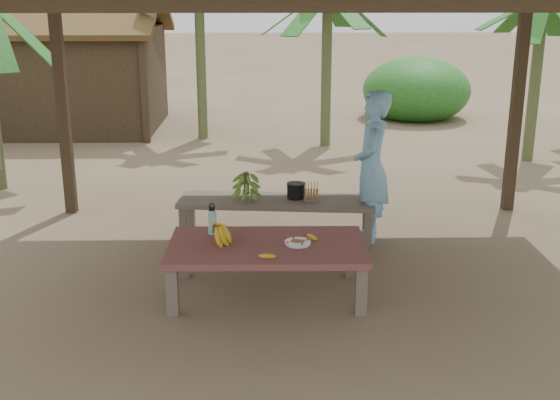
{
  "coord_description": "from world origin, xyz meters",
  "views": [
    {
      "loc": [
        -0.34,
        -6.29,
        2.74
      ],
      "look_at": [
        -0.19,
        0.12,
        0.8
      ],
      "focal_mm": 45.0,
      "sensor_mm": 36.0,
      "label": 1
    }
  ],
  "objects_px": {
    "work_table": "(267,251)",
    "woman": "(372,167)",
    "plate": "(298,243)",
    "water_flask": "(212,221)",
    "ripe_banana_bunch": "(215,233)",
    "cooking_pot": "(296,191)",
    "bench": "(276,204)"
  },
  "relations": [
    {
      "from": "work_table",
      "to": "bench",
      "type": "height_order",
      "value": "work_table"
    },
    {
      "from": "plate",
      "to": "cooking_pot",
      "type": "relative_size",
      "value": 1.2
    },
    {
      "from": "water_flask",
      "to": "woman",
      "type": "relative_size",
      "value": 0.18
    },
    {
      "from": "ripe_banana_bunch",
      "to": "work_table",
      "type": "bearing_deg",
      "value": -6.51
    },
    {
      "from": "work_table",
      "to": "water_flask",
      "type": "height_order",
      "value": "water_flask"
    },
    {
      "from": "bench",
      "to": "cooking_pot",
      "type": "xyz_separation_m",
      "value": [
        0.22,
        0.04,
        0.14
      ]
    },
    {
      "from": "cooking_pot",
      "to": "woman",
      "type": "bearing_deg",
      "value": -8.2
    },
    {
      "from": "ripe_banana_bunch",
      "to": "woman",
      "type": "relative_size",
      "value": 0.18
    },
    {
      "from": "plate",
      "to": "woman",
      "type": "relative_size",
      "value": 0.14
    },
    {
      "from": "cooking_pot",
      "to": "bench",
      "type": "bearing_deg",
      "value": -169.81
    },
    {
      "from": "ripe_banana_bunch",
      "to": "cooking_pot",
      "type": "distance_m",
      "value": 1.77
    },
    {
      "from": "work_table",
      "to": "woman",
      "type": "height_order",
      "value": "woman"
    },
    {
      "from": "bench",
      "to": "plate",
      "type": "height_order",
      "value": "plate"
    },
    {
      "from": "water_flask",
      "to": "cooking_pot",
      "type": "distance_m",
      "value": 1.58
    },
    {
      "from": "cooking_pot",
      "to": "plate",
      "type": "bearing_deg",
      "value": -92.0
    },
    {
      "from": "work_table",
      "to": "cooking_pot",
      "type": "bearing_deg",
      "value": 79.05
    },
    {
      "from": "ripe_banana_bunch",
      "to": "water_flask",
      "type": "relative_size",
      "value": 0.99
    },
    {
      "from": "plate",
      "to": "work_table",
      "type": "bearing_deg",
      "value": 175.03
    },
    {
      "from": "bench",
      "to": "woman",
      "type": "relative_size",
      "value": 1.33
    },
    {
      "from": "work_table",
      "to": "plate",
      "type": "relative_size",
      "value": 7.56
    },
    {
      "from": "plate",
      "to": "ripe_banana_bunch",
      "type": "bearing_deg",
      "value": 174.06
    },
    {
      "from": "work_table",
      "to": "water_flask",
      "type": "relative_size",
      "value": 5.93
    },
    {
      "from": "ripe_banana_bunch",
      "to": "woman",
      "type": "bearing_deg",
      "value": 41.22
    },
    {
      "from": "plate",
      "to": "cooking_pot",
      "type": "height_order",
      "value": "cooking_pot"
    },
    {
      "from": "work_table",
      "to": "ripe_banana_bunch",
      "type": "relative_size",
      "value": 5.99
    },
    {
      "from": "bench",
      "to": "water_flask",
      "type": "xyz_separation_m",
      "value": [
        -0.63,
        -1.29,
        0.23
      ]
    },
    {
      "from": "work_table",
      "to": "woman",
      "type": "relative_size",
      "value": 1.07
    },
    {
      "from": "water_flask",
      "to": "woman",
      "type": "height_order",
      "value": "woman"
    },
    {
      "from": "ripe_banana_bunch",
      "to": "water_flask",
      "type": "height_order",
      "value": "water_flask"
    },
    {
      "from": "ripe_banana_bunch",
      "to": "water_flask",
      "type": "xyz_separation_m",
      "value": [
        -0.04,
        0.24,
        0.04
      ]
    },
    {
      "from": "work_table",
      "to": "woman",
      "type": "xyz_separation_m",
      "value": [
        1.17,
        1.5,
        0.41
      ]
    },
    {
      "from": "ripe_banana_bunch",
      "to": "plate",
      "type": "height_order",
      "value": "ripe_banana_bunch"
    }
  ]
}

